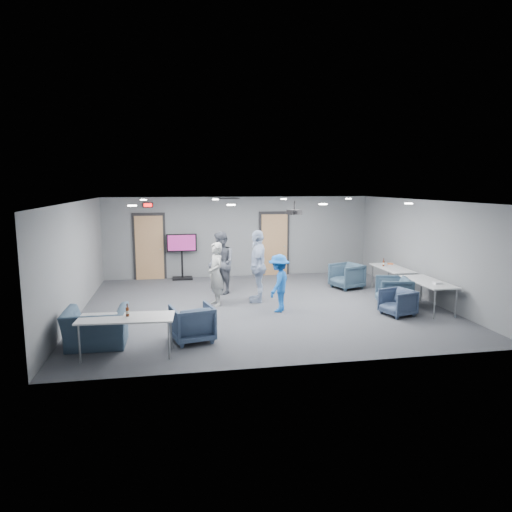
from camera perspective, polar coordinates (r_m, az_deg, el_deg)
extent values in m
plane|color=#3C3E45|center=(11.90, 0.71, -6.20)|extent=(9.00, 9.00, 0.00)
plane|color=white|center=(11.50, 0.73, 6.90)|extent=(9.00, 9.00, 0.00)
cube|color=slate|center=(15.53, -2.08, 2.43)|extent=(9.00, 0.02, 2.70)
cube|color=slate|center=(7.80, 6.31, -4.13)|extent=(9.00, 0.02, 2.70)
cube|color=slate|center=(11.65, -21.57, -0.37)|extent=(0.02, 8.00, 2.70)
cube|color=slate|center=(13.23, 20.24, 0.74)|extent=(0.02, 8.00, 2.70)
cube|color=black|center=(15.41, -13.17, 1.13)|extent=(1.06, 0.06, 2.24)
cube|color=#AD7D54|center=(15.37, -13.18, 1.00)|extent=(0.90, 0.05, 2.10)
cylinder|color=#909498|center=(15.31, -11.87, 0.83)|extent=(0.04, 0.10, 0.04)
cube|color=black|center=(15.75, 2.27, 1.53)|extent=(1.06, 0.06, 2.24)
cube|color=#AD7D54|center=(15.72, 2.30, 1.40)|extent=(0.90, 0.05, 2.10)
cylinder|color=#909498|center=(15.75, 3.58, 1.22)|extent=(0.04, 0.10, 0.04)
cube|color=black|center=(15.26, -13.36, 6.22)|extent=(0.32, 0.06, 0.16)
cube|color=#FF0C0C|center=(15.22, -13.37, 6.21)|extent=(0.26, 0.02, 0.11)
cube|color=black|center=(14.19, -3.43, 7.21)|extent=(0.60, 0.60, 0.03)
cylinder|color=white|center=(9.52, -15.23, 6.09)|extent=(0.18, 0.18, 0.02)
cylinder|color=white|center=(13.11, -13.89, 6.83)|extent=(0.18, 0.18, 0.02)
cylinder|color=white|center=(9.56, -3.13, 6.39)|extent=(0.18, 0.18, 0.02)
cylinder|color=white|center=(13.14, -5.09, 7.05)|extent=(0.18, 0.18, 0.02)
cylinder|color=white|center=(10.01, 8.38, 6.42)|extent=(0.18, 0.18, 0.02)
cylinder|color=white|center=(13.47, 3.48, 7.12)|extent=(0.18, 0.18, 0.02)
cylinder|color=white|center=(10.81, 18.54, 6.24)|extent=(0.18, 0.18, 0.02)
cylinder|color=white|center=(14.07, 11.48, 7.03)|extent=(0.18, 0.18, 0.02)
imported|color=gray|center=(11.80, -5.03, -2.27)|extent=(0.53, 0.68, 1.64)
imported|color=#4D525D|center=(13.05, -4.38, -0.87)|extent=(0.95, 1.06, 1.78)
imported|color=#A7B8D7|center=(12.11, 0.23, -1.26)|extent=(0.63, 1.19, 1.93)
imported|color=blue|center=(11.22, 2.87, -3.41)|extent=(0.92, 1.06, 1.42)
imported|color=#334758|center=(14.02, 11.26, -2.47)|extent=(1.05, 1.03, 0.76)
imported|color=#364B5D|center=(12.31, 16.84, -4.27)|extent=(1.00, 0.99, 0.76)
imported|color=#34425A|center=(11.47, 17.28, -5.56)|extent=(0.86, 0.84, 0.63)
imported|color=#3C4D68|center=(9.30, -7.98, -8.29)|extent=(0.95, 0.96, 0.73)
imported|color=#384D61|center=(9.42, -19.34, -8.46)|extent=(1.16, 1.01, 0.75)
cube|color=#AFB1B3|center=(13.75, 16.68, -1.47)|extent=(0.69, 1.66, 0.03)
cylinder|color=#909498|center=(14.37, 14.32, -2.41)|extent=(0.04, 0.04, 0.70)
cylinder|color=#909498|center=(13.05, 17.04, -3.67)|extent=(0.04, 0.04, 0.70)
cylinder|color=#909498|center=(14.60, 16.22, -2.32)|extent=(0.04, 0.04, 0.70)
cylinder|color=#909498|center=(13.30, 19.09, -3.53)|extent=(0.04, 0.04, 0.70)
cube|color=#AFB1B3|center=(12.12, 20.72, -3.03)|extent=(0.71, 1.69, 0.03)
cylinder|color=#909498|center=(12.72, 17.80, -4.03)|extent=(0.04, 0.04, 0.70)
cylinder|color=#909498|center=(11.43, 21.41, -5.66)|extent=(0.04, 0.04, 0.70)
cylinder|color=#909498|center=(12.98, 19.94, -3.88)|extent=(0.04, 0.04, 0.70)
cylinder|color=#909498|center=(11.72, 23.69, -5.44)|extent=(0.04, 0.04, 0.70)
cube|color=#AFB1B3|center=(8.66, -15.91, -7.44)|extent=(1.75, 0.82, 0.03)
cylinder|color=#909498|center=(8.94, -10.58, -9.18)|extent=(0.04, 0.04, 0.70)
cylinder|color=#909498|center=(9.18, -20.35, -9.11)|extent=(0.04, 0.04, 0.70)
cylinder|color=#909498|center=(8.42, -10.84, -10.34)|extent=(0.04, 0.04, 0.70)
cylinder|color=#909498|center=(8.68, -21.22, -10.21)|extent=(0.04, 0.04, 0.70)
cylinder|color=#4F210D|center=(8.67, -15.77, -6.75)|extent=(0.06, 0.06, 0.16)
cylinder|color=#4F210D|center=(8.64, -15.81, -5.99)|extent=(0.02, 0.02, 0.07)
cylinder|color=beige|center=(8.67, -15.77, -6.75)|extent=(0.06, 0.06, 0.05)
cylinder|color=#4F210D|center=(13.90, 15.66, -0.91)|extent=(0.06, 0.06, 0.16)
cylinder|color=#4F210D|center=(13.88, 15.68, -0.43)|extent=(0.02, 0.02, 0.07)
cylinder|color=beige|center=(13.90, 15.66, -0.91)|extent=(0.06, 0.06, 0.05)
cube|color=orange|center=(14.29, 16.44, -0.94)|extent=(0.20, 0.17, 0.04)
cube|color=silver|center=(11.87, 21.77, -3.15)|extent=(0.22, 0.16, 0.05)
cube|color=black|center=(15.34, -9.17, -2.76)|extent=(0.66, 0.47, 0.06)
cylinder|color=black|center=(15.24, -9.22, -0.62)|extent=(0.06, 0.06, 1.13)
cube|color=black|center=(15.15, -9.28, 1.66)|extent=(0.99, 0.07, 0.58)
cube|color=#701955|center=(15.10, -9.28, 1.63)|extent=(0.89, 0.01, 0.51)
cylinder|color=black|center=(11.87, 4.83, 6.36)|extent=(0.04, 0.04, 0.22)
cube|color=black|center=(11.88, 4.81, 5.49)|extent=(0.39, 0.36, 0.13)
cylinder|color=black|center=(11.74, 5.00, 5.45)|extent=(0.08, 0.06, 0.08)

